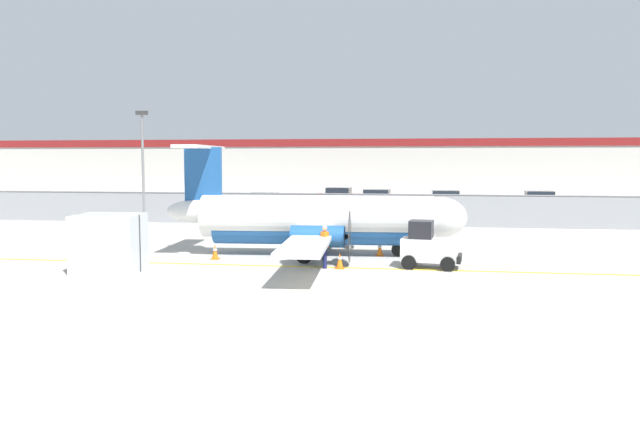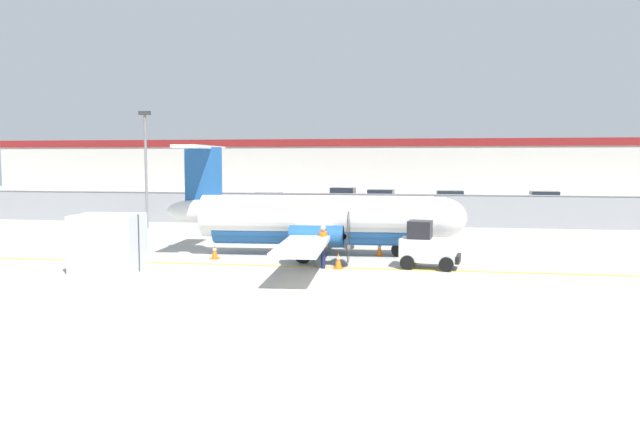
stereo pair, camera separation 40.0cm
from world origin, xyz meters
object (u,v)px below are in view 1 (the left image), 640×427
at_px(traffic_cone_far_left, 453,245).
at_px(parked_car_6, 541,201).
at_px(ground_crew_worker, 325,244).
at_px(parked_car_4, 447,200).
at_px(traffic_cone_far_right, 380,249).
at_px(parked_car_3, 375,199).
at_px(parked_car_2, 337,196).
at_px(parked_car_5, 499,207).
at_px(cargo_container, 109,243).
at_px(baggage_tug, 428,246).
at_px(commuter_airplane, 322,220).
at_px(traffic_cone_near_left, 340,261).
at_px(traffic_cone_near_right, 215,252).
at_px(apron_light_pole, 143,159).
at_px(parked_car_1, 262,203).
at_px(parked_car_0, 202,200).

height_order(traffic_cone_far_left, parked_car_6, parked_car_6).
bearing_deg(ground_crew_worker, parked_car_4, 66.50).
bearing_deg(traffic_cone_far_right, parked_car_3, 93.85).
relative_size(parked_car_2, parked_car_5, 1.01).
bearing_deg(parked_car_3, cargo_container, 80.89).
xyz_separation_m(baggage_tug, parked_car_5, (5.57, 21.62, 0.04)).
height_order(ground_crew_worker, traffic_cone_far_left, ground_crew_worker).
relative_size(commuter_airplane, baggage_tug, 6.56).
distance_m(parked_car_3, parked_car_4, 6.15).
bearing_deg(traffic_cone_near_left, traffic_cone_far_left, 48.58).
relative_size(commuter_airplane, traffic_cone_near_right, 25.10).
relative_size(traffic_cone_near_right, apron_light_pole, 0.09).
bearing_deg(traffic_cone_far_left, commuter_airplane, -161.10).
bearing_deg(parked_car_1, parked_car_3, -144.21).
xyz_separation_m(cargo_container, parked_car_3, (8.24, 32.40, -0.21)).
bearing_deg(parked_car_1, traffic_cone_near_left, 107.88).
bearing_deg(traffic_cone_far_left, parked_car_3, 101.53).
relative_size(parked_car_1, parked_car_4, 1.00).
relative_size(parked_car_1, parked_car_3, 0.99).
xyz_separation_m(traffic_cone_near_right, parked_car_0, (-9.04, 24.34, 0.58)).
relative_size(cargo_container, parked_car_5, 0.60).
xyz_separation_m(traffic_cone_far_left, traffic_cone_far_right, (-3.31, -1.81, 0.00)).
height_order(parked_car_1, parked_car_2, same).
relative_size(commuter_airplane, cargo_container, 6.25).
bearing_deg(ground_crew_worker, cargo_container, -177.44).
bearing_deg(apron_light_pole, parked_car_2, 65.78).
relative_size(traffic_cone_far_right, parked_car_0, 0.15).
xyz_separation_m(parked_car_1, parked_car_2, (4.78, 9.96, 0.00)).
distance_m(parked_car_1, parked_car_5, 18.02).
bearing_deg(parked_car_1, commuter_airplane, 108.02).
bearing_deg(parked_car_6, baggage_tug, -108.18).
bearing_deg(traffic_cone_far_right, parked_car_1, 117.17).
bearing_deg(traffic_cone_far_right, parked_car_2, 100.46).
relative_size(ground_crew_worker, traffic_cone_near_left, 2.66).
relative_size(traffic_cone_near_right, parked_car_1, 0.15).
bearing_deg(ground_crew_worker, traffic_cone_far_left, 33.23).
relative_size(traffic_cone_near_left, parked_car_2, 0.15).
bearing_deg(parked_car_3, apron_light_pole, 58.82).
distance_m(parked_car_1, parked_car_2, 11.04).
relative_size(baggage_tug, ground_crew_worker, 1.44).
bearing_deg(parked_car_4, parked_car_0, -172.36).
bearing_deg(parked_car_5, cargo_container, -129.12).
height_order(parked_car_5, parked_car_6, same).
height_order(traffic_cone_near_left, traffic_cone_far_left, same).
height_order(traffic_cone_near_right, parked_car_5, parked_car_5).
xyz_separation_m(traffic_cone_far_left, apron_light_pole, (-18.41, 7.07, 3.99)).
distance_m(cargo_container, parked_car_5, 30.05).
height_order(cargo_container, traffic_cone_far_left, cargo_container).
xyz_separation_m(ground_crew_worker, parked_car_1, (-8.34, 23.57, -0.06)).
xyz_separation_m(parked_car_2, parked_car_3, (3.74, -3.15, 0.00)).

